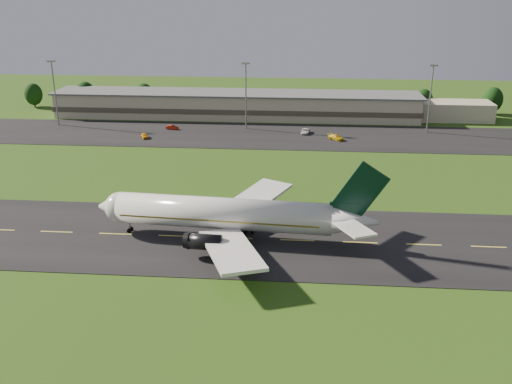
# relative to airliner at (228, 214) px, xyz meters

# --- Properties ---
(ground) EXTENTS (360.00, 360.00, 0.00)m
(ground) POSITION_rel_airliner_xyz_m (-9.72, 0.06, -4.66)
(ground) COLOR #234010
(ground) RESTS_ON ground
(taxiway) EXTENTS (220.00, 30.00, 0.10)m
(taxiway) POSITION_rel_airliner_xyz_m (-9.72, 0.06, -4.61)
(taxiway) COLOR black
(taxiway) RESTS_ON ground
(apron) EXTENTS (260.00, 30.00, 0.10)m
(apron) POSITION_rel_airliner_xyz_m (-9.72, 72.06, -4.61)
(apron) COLOR black
(apron) RESTS_ON ground
(airliner) EXTENTS (51.29, 42.08, 15.57)m
(airliner) POSITION_rel_airliner_xyz_m (0.00, 0.00, 0.00)
(airliner) COLOR white
(airliner) RESTS_ON ground
(terminal) EXTENTS (145.00, 16.00, 8.40)m
(terminal) POSITION_rel_airliner_xyz_m (-3.31, 96.24, -0.67)
(terminal) COLOR tan
(terminal) RESTS_ON ground
(light_mast_west) EXTENTS (2.40, 1.20, 20.35)m
(light_mast_west) POSITION_rel_airliner_xyz_m (-64.72, 80.06, 8.08)
(light_mast_west) COLOR gray
(light_mast_west) RESTS_ON ground
(light_mast_centre) EXTENTS (2.40, 1.20, 20.35)m
(light_mast_centre) POSITION_rel_airliner_xyz_m (-4.72, 80.06, 8.08)
(light_mast_centre) COLOR gray
(light_mast_centre) RESTS_ON ground
(light_mast_east) EXTENTS (2.40, 1.20, 20.35)m
(light_mast_east) POSITION_rel_airliner_xyz_m (50.28, 80.06, 8.08)
(light_mast_east) COLOR gray
(light_mast_east) RESTS_ON ground
(tree_line) EXTENTS (193.61, 9.79, 9.75)m
(tree_line) POSITION_rel_airliner_xyz_m (17.41, 105.65, 0.20)
(tree_line) COLOR black
(tree_line) RESTS_ON ground
(service_vehicle_a) EXTENTS (3.20, 4.34, 1.37)m
(service_vehicle_a) POSITION_rel_airliner_xyz_m (-33.15, 66.38, -3.87)
(service_vehicle_a) COLOR orange
(service_vehicle_a) RESTS_ON apron
(service_vehicle_b) EXTENTS (4.09, 2.14, 1.28)m
(service_vehicle_b) POSITION_rel_airliner_xyz_m (-27.33, 77.16, -3.92)
(service_vehicle_b) COLOR #A01D0A
(service_vehicle_b) RESTS_ON apron
(service_vehicle_c) EXTENTS (2.89, 5.27, 1.40)m
(service_vehicle_c) POSITION_rel_airliner_xyz_m (13.60, 75.57, -3.86)
(service_vehicle_c) COLOR silver
(service_vehicle_c) RESTS_ON apron
(service_vehicle_d) EXTENTS (5.09, 5.05, 1.48)m
(service_vehicle_d) POSITION_rel_airliner_xyz_m (22.46, 68.93, -3.82)
(service_vehicle_d) COLOR gold
(service_vehicle_d) RESTS_ON apron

